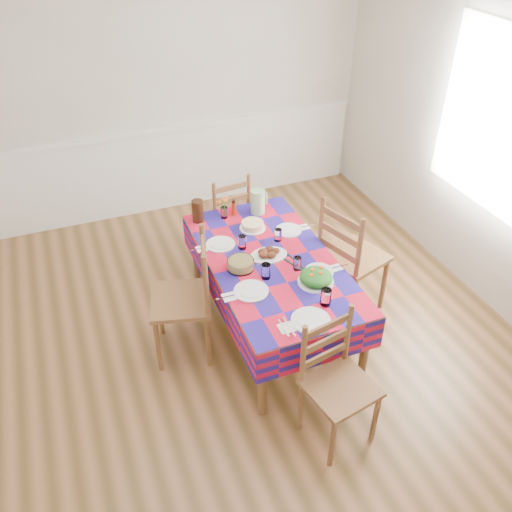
{
  "coord_description": "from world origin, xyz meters",
  "views": [
    {
      "loc": [
        -0.92,
        -2.72,
        3.11
      ],
      "look_at": [
        0.21,
        0.18,
        0.84
      ],
      "focal_mm": 38.0,
      "sensor_mm": 36.0,
      "label": 1
    }
  ],
  "objects_px": {
    "meat_platter": "(268,254)",
    "chair_right": "(350,258)",
    "green_pitcher": "(258,202)",
    "chair_far": "(227,216)",
    "chair_left": "(187,299)",
    "chair_near": "(336,383)",
    "tea_pitcher": "(198,211)",
    "dining_table": "(272,268)"
  },
  "relations": [
    {
      "from": "meat_platter",
      "to": "chair_right",
      "type": "xyz_separation_m",
      "value": [
        0.68,
        -0.07,
        -0.17
      ]
    },
    {
      "from": "meat_platter",
      "to": "green_pitcher",
      "type": "xyz_separation_m",
      "value": [
        0.16,
        0.63,
        0.08
      ]
    },
    {
      "from": "chair_far",
      "to": "chair_right",
      "type": "xyz_separation_m",
      "value": [
        0.68,
        -1.1,
        0.09
      ]
    },
    {
      "from": "chair_left",
      "to": "chair_near",
      "type": "bearing_deg",
      "value": 46.84
    },
    {
      "from": "green_pitcher",
      "to": "chair_left",
      "type": "xyz_separation_m",
      "value": [
        -0.84,
        -0.7,
        -0.27
      ]
    },
    {
      "from": "green_pitcher",
      "to": "tea_pitcher",
      "type": "bearing_deg",
      "value": 174.19
    },
    {
      "from": "dining_table",
      "to": "chair_left",
      "type": "bearing_deg",
      "value": -178.99
    },
    {
      "from": "meat_platter",
      "to": "chair_left",
      "type": "relative_size",
      "value": 0.29
    },
    {
      "from": "chair_left",
      "to": "dining_table",
      "type": "bearing_deg",
      "value": 105.73
    },
    {
      "from": "chair_left",
      "to": "tea_pitcher",
      "type": "bearing_deg",
      "value": 171.44
    },
    {
      "from": "chair_far",
      "to": "dining_table",
      "type": "bearing_deg",
      "value": 83.8
    },
    {
      "from": "chair_far",
      "to": "chair_right",
      "type": "height_order",
      "value": "chair_right"
    },
    {
      "from": "green_pitcher",
      "to": "chair_far",
      "type": "xyz_separation_m",
      "value": [
        -0.15,
        0.4,
        -0.34
      ]
    },
    {
      "from": "chair_far",
      "to": "chair_left",
      "type": "xyz_separation_m",
      "value": [
        -0.68,
        -1.1,
        0.07
      ]
    },
    {
      "from": "green_pitcher",
      "to": "chair_near",
      "type": "distance_m",
      "value": 1.8
    },
    {
      "from": "tea_pitcher",
      "to": "green_pitcher",
      "type": "bearing_deg",
      "value": -5.81
    },
    {
      "from": "chair_left",
      "to": "chair_right",
      "type": "height_order",
      "value": "chair_right"
    },
    {
      "from": "tea_pitcher",
      "to": "chair_near",
      "type": "xyz_separation_m",
      "value": [
        0.35,
        -1.82,
        -0.31
      ]
    },
    {
      "from": "green_pitcher",
      "to": "chair_right",
      "type": "xyz_separation_m",
      "value": [
        0.52,
        -0.7,
        -0.26
      ]
    },
    {
      "from": "dining_table",
      "to": "tea_pitcher",
      "type": "distance_m",
      "value": 0.84
    },
    {
      "from": "meat_platter",
      "to": "chair_left",
      "type": "bearing_deg",
      "value": -174.15
    },
    {
      "from": "tea_pitcher",
      "to": "chair_left",
      "type": "relative_size",
      "value": 0.19
    },
    {
      "from": "tea_pitcher",
      "to": "chair_near",
      "type": "relative_size",
      "value": 0.21
    },
    {
      "from": "chair_far",
      "to": "chair_left",
      "type": "relative_size",
      "value": 0.86
    },
    {
      "from": "chair_near",
      "to": "chair_left",
      "type": "xyz_separation_m",
      "value": [
        -0.67,
        1.07,
        0.05
      ]
    },
    {
      "from": "dining_table",
      "to": "meat_platter",
      "type": "bearing_deg",
      "value": 92.86
    },
    {
      "from": "chair_near",
      "to": "chair_left",
      "type": "relative_size",
      "value": 0.91
    },
    {
      "from": "meat_platter",
      "to": "chair_right",
      "type": "height_order",
      "value": "chair_right"
    },
    {
      "from": "green_pitcher",
      "to": "chair_far",
      "type": "relative_size",
      "value": 0.24
    },
    {
      "from": "chair_far",
      "to": "chair_left",
      "type": "bearing_deg",
      "value": 52.04
    },
    {
      "from": "green_pitcher",
      "to": "dining_table",
      "type": "bearing_deg",
      "value": -102.93
    },
    {
      "from": "tea_pitcher",
      "to": "chair_right",
      "type": "xyz_separation_m",
      "value": [
        1.04,
        -0.75,
        -0.25
      ]
    },
    {
      "from": "tea_pitcher",
      "to": "chair_left",
      "type": "xyz_separation_m",
      "value": [
        -0.32,
        -0.75,
        -0.26
      ]
    },
    {
      "from": "green_pitcher",
      "to": "chair_near",
      "type": "xyz_separation_m",
      "value": [
        -0.17,
        -1.77,
        -0.32
      ]
    },
    {
      "from": "chair_left",
      "to": "chair_right",
      "type": "distance_m",
      "value": 1.36
    },
    {
      "from": "tea_pitcher",
      "to": "chair_near",
      "type": "bearing_deg",
      "value": -79.11
    },
    {
      "from": "green_pitcher",
      "to": "chair_near",
      "type": "relative_size",
      "value": 0.23
    },
    {
      "from": "dining_table",
      "to": "tea_pitcher",
      "type": "xyz_separation_m",
      "value": [
        -0.36,
        0.74,
        0.17
      ]
    },
    {
      "from": "meat_platter",
      "to": "chair_left",
      "type": "distance_m",
      "value": 0.71
    },
    {
      "from": "green_pitcher",
      "to": "tea_pitcher",
      "type": "xyz_separation_m",
      "value": [
        -0.52,
        0.05,
        -0.01
      ]
    },
    {
      "from": "dining_table",
      "to": "meat_platter",
      "type": "height_order",
      "value": "meat_platter"
    },
    {
      "from": "chair_near",
      "to": "chair_right",
      "type": "bearing_deg",
      "value": 46.32
    }
  ]
}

